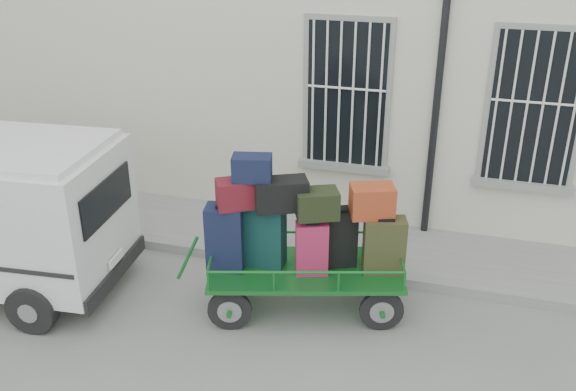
# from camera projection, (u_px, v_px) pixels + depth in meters

# --- Properties ---
(ground) EXTENTS (80.00, 80.00, 0.00)m
(ground) POSITION_uv_depth(u_px,v_px,m) (324.00, 335.00, 7.99)
(ground) COLOR slate
(ground) RESTS_ON ground
(building) EXTENTS (24.00, 5.15, 6.00)m
(building) POSITION_uv_depth(u_px,v_px,m) (398.00, 19.00, 11.54)
(building) COLOR beige
(building) RESTS_ON ground
(sidewalk) EXTENTS (24.00, 1.70, 0.15)m
(sidewalk) POSITION_uv_depth(u_px,v_px,m) (357.00, 247.00, 9.88)
(sidewalk) COLOR gray
(sidewalk) RESTS_ON ground
(luggage_cart) EXTENTS (2.95, 1.74, 2.18)m
(luggage_cart) POSITION_uv_depth(u_px,v_px,m) (301.00, 238.00, 8.07)
(luggage_cart) COLOR black
(luggage_cart) RESTS_ON ground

